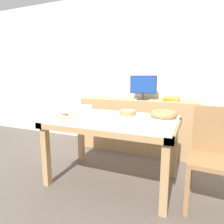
# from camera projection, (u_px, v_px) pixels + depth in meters

# --- Properties ---
(ground_plane) EXTENTS (12.00, 12.00, 0.00)m
(ground_plane) POSITION_uv_depth(u_px,v_px,m) (112.00, 180.00, 2.36)
(ground_plane) COLOR #564C44
(wall_back) EXTENTS (8.00, 0.10, 2.60)m
(wall_back) POSITION_uv_depth(u_px,v_px,m) (144.00, 71.00, 3.39)
(wall_back) COLOR silver
(wall_back) RESTS_ON ground
(dining_table) EXTENTS (1.41, 0.86, 0.76)m
(dining_table) POSITION_uv_depth(u_px,v_px,m) (112.00, 126.00, 2.24)
(dining_table) COLOR silver
(dining_table) RESTS_ON ground
(chair) EXTENTS (0.44, 0.44, 0.94)m
(chair) POSITION_uv_depth(u_px,v_px,m) (214.00, 153.00, 1.83)
(chair) COLOR olive
(chair) RESTS_ON ground
(sideboard) EXTENTS (1.89, 0.44, 0.85)m
(sideboard) POSITION_uv_depth(u_px,v_px,m) (138.00, 125.00, 3.28)
(sideboard) COLOR tan
(sideboard) RESTS_ON ground
(computer_monitor) EXTENTS (0.42, 0.20, 0.38)m
(computer_monitor) POSITION_uv_depth(u_px,v_px,m) (143.00, 88.00, 3.14)
(computer_monitor) COLOR #262628
(computer_monitor) RESTS_ON sideboard
(book_stack) EXTENTS (0.23, 0.18, 0.06)m
(book_stack) POSITION_uv_depth(u_px,v_px,m) (172.00, 99.00, 3.00)
(book_stack) COLOR #B29933
(book_stack) RESTS_ON sideboard
(cake_chocolate_round) EXTENTS (0.32, 0.32, 0.07)m
(cake_chocolate_round) POSITION_uv_depth(u_px,v_px,m) (128.00, 114.00, 2.30)
(cake_chocolate_round) COLOR silver
(cake_chocolate_round) RESTS_ON dining_table
(cake_golden_bundt) EXTENTS (0.29, 0.29, 0.09)m
(cake_golden_bundt) POSITION_uv_depth(u_px,v_px,m) (164.00, 114.00, 2.16)
(cake_golden_bundt) COLOR silver
(cake_golden_bundt) RESTS_ON dining_table
(pastry_platter) EXTENTS (0.35, 0.35, 0.04)m
(pastry_platter) POSITION_uv_depth(u_px,v_px,m) (68.00, 117.00, 2.18)
(pastry_platter) COLOR silver
(pastry_platter) RESTS_ON dining_table
(plate_stack) EXTENTS (0.21, 0.21, 0.09)m
(plate_stack) POSITION_uv_depth(u_px,v_px,m) (84.00, 109.00, 2.50)
(plate_stack) COLOR silver
(plate_stack) RESTS_ON dining_table
(tealight_near_front) EXTENTS (0.04, 0.04, 0.04)m
(tealight_near_front) POSITION_uv_depth(u_px,v_px,m) (111.00, 122.00, 1.97)
(tealight_near_front) COLOR silver
(tealight_near_front) RESTS_ON dining_table
(tealight_near_cakes) EXTENTS (0.04, 0.04, 0.04)m
(tealight_near_cakes) POSITION_uv_depth(u_px,v_px,m) (147.00, 114.00, 2.34)
(tealight_near_cakes) COLOR silver
(tealight_near_cakes) RESTS_ON dining_table
(tealight_left_edge) EXTENTS (0.04, 0.04, 0.04)m
(tealight_left_edge) POSITION_uv_depth(u_px,v_px,m) (111.00, 112.00, 2.51)
(tealight_left_edge) COLOR silver
(tealight_left_edge) RESTS_ON dining_table
(tealight_right_edge) EXTENTS (0.04, 0.04, 0.04)m
(tealight_right_edge) POSITION_uv_depth(u_px,v_px,m) (100.00, 122.00, 1.98)
(tealight_right_edge) COLOR silver
(tealight_right_edge) RESTS_ON dining_table
(tealight_centre) EXTENTS (0.04, 0.04, 0.04)m
(tealight_centre) POSITION_uv_depth(u_px,v_px,m) (92.00, 115.00, 2.32)
(tealight_centre) COLOR silver
(tealight_centre) RESTS_ON dining_table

